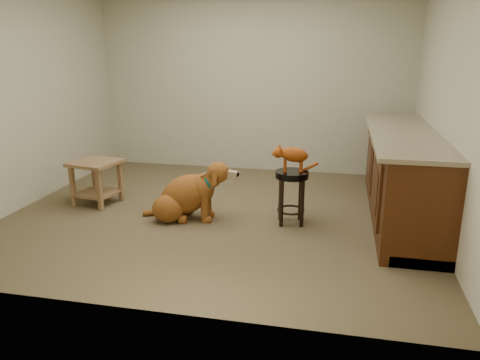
% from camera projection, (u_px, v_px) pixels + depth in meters
% --- Properties ---
extents(floor, '(4.50, 4.00, 0.01)m').
position_uv_depth(floor, '(218.00, 214.00, 5.18)').
color(floor, brown).
rests_on(floor, ground).
extents(room_shell, '(4.54, 4.04, 2.62)m').
position_uv_depth(room_shell, '(216.00, 58.00, 4.71)').
color(room_shell, '#B7B293').
rests_on(room_shell, ground).
extents(cabinet_run, '(0.70, 2.56, 0.94)m').
position_uv_depth(cabinet_run, '(403.00, 179.00, 4.94)').
color(cabinet_run, '#43200C').
rests_on(cabinet_run, ground).
extents(padded_stool, '(0.34, 0.34, 0.56)m').
position_uv_depth(padded_stool, '(292.00, 187.00, 4.81)').
color(padded_stool, black).
rests_on(padded_stool, ground).
extents(wood_stool, '(0.46, 0.46, 0.74)m').
position_uv_depth(wood_stool, '(383.00, 155.00, 6.27)').
color(wood_stool, brown).
rests_on(wood_stool, ground).
extents(side_table, '(0.58, 0.58, 0.51)m').
position_uv_depth(side_table, '(96.00, 176.00, 5.43)').
color(side_table, brown).
rests_on(side_table, ground).
extents(golden_retriever, '(1.08, 0.55, 0.68)m').
position_uv_depth(golden_retriever, '(187.00, 196.00, 4.97)').
color(golden_retriever, brown).
rests_on(golden_retriever, ground).
extents(tabby_kitten, '(0.47, 0.24, 0.31)m').
position_uv_depth(tabby_kitten, '(291.00, 155.00, 4.72)').
color(tabby_kitten, '#943B0E').
rests_on(tabby_kitten, padded_stool).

